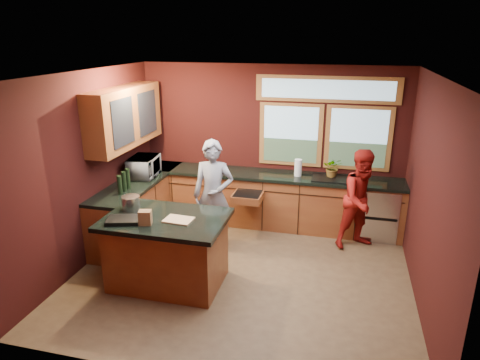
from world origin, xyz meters
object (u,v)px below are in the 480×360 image
at_px(cutting_board, 179,220).
at_px(person_red, 363,199).
at_px(stock_pot, 131,203).
at_px(person_grey, 213,195).
at_px(island, 167,250).

bearing_deg(cutting_board, person_red, 37.51).
bearing_deg(stock_pot, cutting_board, -14.93).
bearing_deg(stock_pot, person_grey, 49.95).
distance_m(person_grey, stock_pot, 1.31).
xyz_separation_m(person_red, stock_pot, (-3.03, -1.55, 0.26)).
xyz_separation_m(cutting_board, stock_pot, (-0.75, 0.20, 0.08)).
relative_size(island, person_red, 1.00).
bearing_deg(person_grey, stock_pot, -135.32).
xyz_separation_m(person_red, cutting_board, (-2.28, -1.75, 0.18)).
xyz_separation_m(island, cutting_board, (0.20, -0.05, 0.48)).
xyz_separation_m(island, stock_pot, (-0.55, 0.15, 0.56)).
bearing_deg(stock_pot, person_red, 27.07).
bearing_deg(island, person_red, 34.42).
bearing_deg(island, person_grey, 76.11).
bearing_deg(person_red, island, -177.98).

